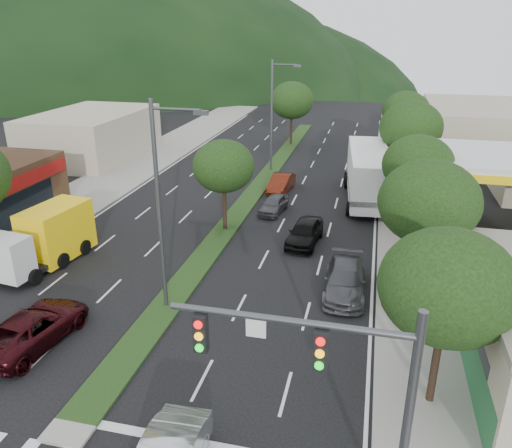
% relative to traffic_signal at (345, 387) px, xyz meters
% --- Properties ---
extents(ground, '(160.00, 160.00, 0.00)m').
position_rel_traffic_signal_xyz_m(ground, '(-9.03, 1.54, -4.65)').
color(ground, black).
rests_on(ground, ground).
extents(sidewalk_right, '(5.00, 90.00, 0.15)m').
position_rel_traffic_signal_xyz_m(sidewalk_right, '(3.47, 26.54, -4.57)').
color(sidewalk_right, gray).
rests_on(sidewalk_right, ground).
extents(sidewalk_left, '(6.00, 90.00, 0.15)m').
position_rel_traffic_signal_xyz_m(sidewalk_left, '(-22.03, 26.54, -4.57)').
color(sidewalk_left, gray).
rests_on(sidewalk_left, ground).
extents(median, '(1.60, 56.00, 0.12)m').
position_rel_traffic_signal_xyz_m(median, '(-9.03, 29.54, -4.59)').
color(median, '#193312').
rests_on(median, ground).
extents(traffic_signal, '(6.12, 0.40, 7.00)m').
position_rel_traffic_signal_xyz_m(traffic_signal, '(0.00, 0.00, 0.00)').
color(traffic_signal, '#47494C').
rests_on(traffic_signal, ground).
extents(bldg_left_far, '(9.00, 14.00, 4.60)m').
position_rel_traffic_signal_xyz_m(bldg_left_far, '(-28.03, 35.54, -2.35)').
color(bldg_left_far, '#B5AB90').
rests_on(bldg_left_far, ground).
extents(bldg_right_far, '(10.00, 16.00, 5.20)m').
position_rel_traffic_signal_xyz_m(bldg_right_far, '(10.47, 45.54, -2.05)').
color(bldg_right_far, '#B5AB90').
rests_on(bldg_right_far, ground).
extents(hill_far, '(176.00, 132.00, 82.00)m').
position_rel_traffic_signal_xyz_m(hill_far, '(-89.03, 111.54, -4.65)').
color(hill_far, black).
rests_on(hill_far, ground).
extents(tree_r_a, '(4.60, 4.60, 6.63)m').
position_rel_traffic_signal_xyz_m(tree_r_a, '(2.97, 5.54, 0.17)').
color(tree_r_a, black).
rests_on(tree_r_a, sidewalk_right).
extents(tree_r_b, '(4.80, 4.80, 6.94)m').
position_rel_traffic_signal_xyz_m(tree_r_b, '(2.97, 13.54, 0.39)').
color(tree_r_b, black).
rests_on(tree_r_b, sidewalk_right).
extents(tree_r_c, '(4.40, 4.40, 6.48)m').
position_rel_traffic_signal_xyz_m(tree_r_c, '(2.97, 21.54, 0.10)').
color(tree_r_c, black).
rests_on(tree_r_c, sidewalk_right).
extents(tree_r_d, '(5.00, 5.00, 7.17)m').
position_rel_traffic_signal_xyz_m(tree_r_d, '(2.97, 31.54, 0.54)').
color(tree_r_d, black).
rests_on(tree_r_d, sidewalk_right).
extents(tree_r_e, '(4.60, 4.60, 6.71)m').
position_rel_traffic_signal_xyz_m(tree_r_e, '(2.97, 41.54, 0.25)').
color(tree_r_e, black).
rests_on(tree_r_e, sidewalk_right).
extents(tree_med_near, '(4.00, 4.00, 6.02)m').
position_rel_traffic_signal_xyz_m(tree_med_near, '(-9.03, 19.54, -0.22)').
color(tree_med_near, black).
rests_on(tree_med_near, median).
extents(tree_med_far, '(4.80, 4.80, 6.94)m').
position_rel_traffic_signal_xyz_m(tree_med_far, '(-9.03, 45.54, 0.36)').
color(tree_med_far, black).
rests_on(tree_med_far, median).
extents(streetlight_near, '(2.60, 0.25, 10.00)m').
position_rel_traffic_signal_xyz_m(streetlight_near, '(-8.82, 9.54, 0.94)').
color(streetlight_near, '#47494C').
rests_on(streetlight_near, ground).
extents(streetlight_mid, '(2.60, 0.25, 10.00)m').
position_rel_traffic_signal_xyz_m(streetlight_mid, '(-8.82, 34.54, 0.94)').
color(streetlight_mid, '#47494C').
rests_on(streetlight_mid, ground).
extents(suv_maroon, '(3.09, 5.62, 1.49)m').
position_rel_traffic_signal_xyz_m(suv_maroon, '(-13.40, 5.46, -3.90)').
color(suv_maroon, black).
rests_on(suv_maroon, ground).
extents(car_queue_a, '(2.19, 4.58, 1.51)m').
position_rel_traffic_signal_xyz_m(car_queue_a, '(-3.54, 18.66, -3.89)').
color(car_queue_a, black).
rests_on(car_queue_a, ground).
extents(car_queue_b, '(2.18, 5.07, 1.45)m').
position_rel_traffic_signal_xyz_m(car_queue_b, '(-0.65, 12.92, -3.92)').
color(car_queue_b, '#444549').
rests_on(car_queue_b, ground).
extents(car_queue_c, '(1.84, 4.38, 1.41)m').
position_rel_traffic_signal_xyz_m(car_queue_c, '(-6.96, 28.66, -3.94)').
color(car_queue_c, '#551A0E').
rests_on(car_queue_c, ground).
extents(car_queue_d, '(2.16, 4.37, 1.19)m').
position_rel_traffic_signal_xyz_m(car_queue_d, '(-0.44, 33.66, -4.05)').
color(car_queue_d, black).
rests_on(car_queue_d, ground).
extents(car_queue_e, '(1.91, 3.81, 1.25)m').
position_rel_traffic_signal_xyz_m(car_queue_e, '(-6.55, 23.66, -4.02)').
color(car_queue_e, '#424146').
rests_on(car_queue_e, ground).
extents(box_truck, '(3.12, 6.65, 3.17)m').
position_rel_traffic_signal_xyz_m(box_truck, '(-17.46, 12.55, -3.15)').
color(box_truck, silver).
rests_on(box_truck, ground).
extents(motorhome, '(4.05, 10.55, 3.96)m').
position_rel_traffic_signal_xyz_m(motorhome, '(-0.03, 28.11, -2.54)').
color(motorhome, white).
rests_on(motorhome, ground).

